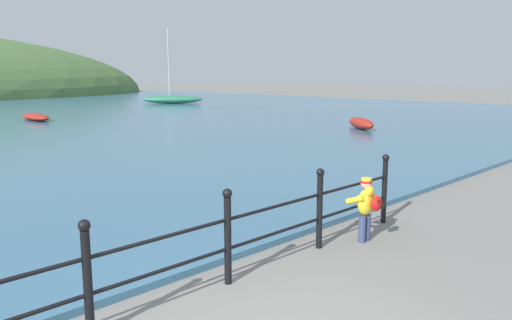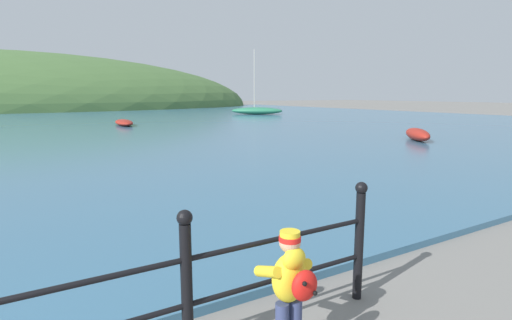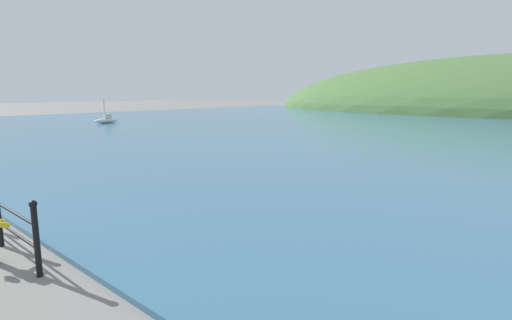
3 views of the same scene
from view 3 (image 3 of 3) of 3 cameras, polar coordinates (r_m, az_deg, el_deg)
name	(u,v)px [view 3 (image 3 of 3)]	position (r m, az deg, el deg)	size (l,w,h in m)	color
water	(431,127)	(34.37, 23.74, 4.34)	(80.00, 60.00, 0.10)	#386684
boat_white_sailboat	(106,120)	(36.90, -20.61, 5.37)	(0.57, 2.05, 2.08)	silver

